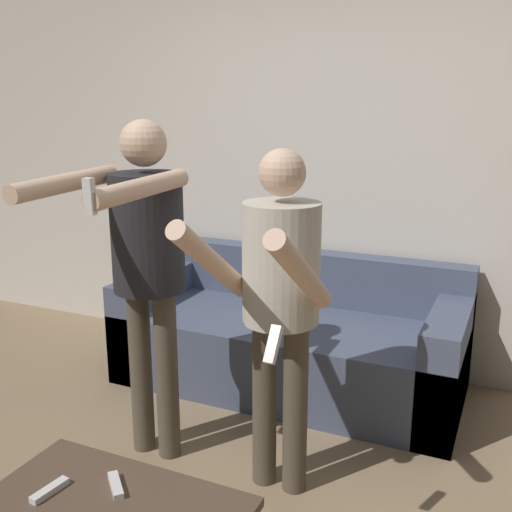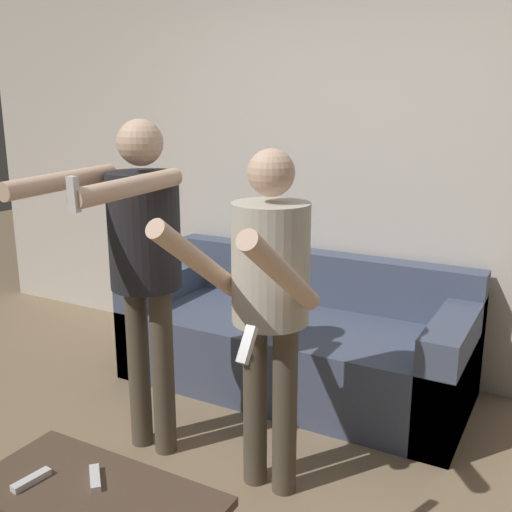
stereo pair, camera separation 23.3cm
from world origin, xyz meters
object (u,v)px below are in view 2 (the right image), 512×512
object	(u,v)px
coffee_table	(96,502)
remote_near	(31,480)
couch	(296,342)
person_standing_left	(142,250)
person_standing_right	(268,289)
remote_far	(95,478)

from	to	relation	value
coffee_table	remote_near	size ratio (longest dim) A/B	6.01
couch	person_standing_left	size ratio (longest dim) A/B	1.26
coffee_table	couch	bearing A→B (deg)	91.67
couch	person_standing_right	bearing A→B (deg)	-71.79
person_standing_right	remote_near	bearing A→B (deg)	-121.69
couch	remote_near	size ratio (longest dim) A/B	13.55
person_standing_right	couch	bearing A→B (deg)	108.21
couch	person_standing_right	size ratio (longest dim) A/B	1.35
remote_far	person_standing_left	bearing A→B (deg)	114.98
person_standing_left	remote_far	distance (m)	1.05
coffee_table	remote_far	world-z (taller)	remote_far
person_standing_left	person_standing_right	xyz separation A→B (m)	(0.67, 0.00, -0.09)
person_standing_left	coffee_table	world-z (taller)	person_standing_left
coffee_table	remote_far	distance (m)	0.09
person_standing_right	remote_far	size ratio (longest dim) A/B	11.57
remote_near	person_standing_left	bearing A→B (deg)	99.62
couch	person_standing_left	world-z (taller)	person_standing_left
person_standing_left	remote_near	world-z (taller)	person_standing_left
coffee_table	remote_near	bearing A→B (deg)	-163.84
remote_near	remote_far	distance (m)	0.23
person_standing_left	coffee_table	distance (m)	1.13
remote_near	remote_far	bearing A→B (deg)	31.50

